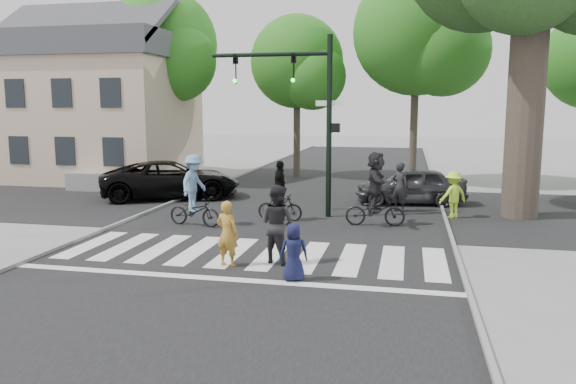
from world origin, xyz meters
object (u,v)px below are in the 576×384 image
pedestrian_woman (227,234)px  cyclist_mid (280,196)px  pedestrian_adult (277,224)px  car_grey (410,186)px  cyclist_right (375,193)px  traffic_signal (304,100)px  pedestrian_child (294,252)px  car_suv (171,180)px  cyclist_left (194,195)px

pedestrian_woman → cyclist_mid: cyclist_mid is taller
pedestrian_adult → car_grey: (3.09, 9.06, -0.24)m
cyclist_mid → cyclist_right: (3.09, -0.19, 0.23)m
cyclist_right → car_grey: bearing=76.2°
traffic_signal → cyclist_right: bearing=-24.9°
traffic_signal → pedestrian_child: (1.13, -7.17, -3.27)m
pedestrian_adult → car_suv: (-6.41, 8.39, -0.17)m
pedestrian_child → pedestrian_adult: bearing=-79.6°
cyclist_left → cyclist_right: 5.63m
traffic_signal → pedestrian_adult: size_ratio=3.19×
cyclist_mid → car_suv: bearing=146.8°
pedestrian_adult → cyclist_left: size_ratio=0.84×
cyclist_left → car_suv: 5.68m
pedestrian_child → traffic_signal: bearing=-97.6°
cyclist_left → pedestrian_child: bearing=-49.4°
pedestrian_woman → cyclist_mid: bearing=-77.4°
pedestrian_child → cyclist_right: (1.35, 6.02, 0.41)m
pedestrian_woman → pedestrian_child: (1.73, -0.78, -0.15)m
pedestrian_adult → cyclist_right: size_ratio=0.81×
pedestrian_child → car_grey: size_ratio=0.30×
car_grey → cyclist_mid: bearing=-51.9°
pedestrian_adult → cyclist_right: 5.12m
car_suv → car_grey: size_ratio=1.33×
cyclist_right → car_grey: 4.50m
traffic_signal → cyclist_mid: traffic_signal is taller
cyclist_mid → pedestrian_woman: bearing=-90.0°
cyclist_left → car_grey: (6.57, 5.53, -0.27)m
pedestrian_adult → car_suv: bearing=-27.9°
cyclist_mid → car_grey: size_ratio=0.48×
cyclist_left → cyclist_right: bearing=12.1°
pedestrian_woman → car_grey: bearing=-100.8°
cyclist_right → car_suv: (-8.43, 3.69, -0.27)m
traffic_signal → pedestrian_woman: 7.14m
traffic_signal → pedestrian_woman: bearing=-95.4°
pedestrian_woman → car_grey: size_ratio=0.37×
pedestrian_woman → cyclist_left: cyclist_left is taller
pedestrian_child → pedestrian_woman: bearing=-40.8°
car_grey → cyclist_right: bearing=-20.8°
traffic_signal → pedestrian_child: bearing=-81.1°
cyclist_mid → traffic_signal: bearing=57.6°
pedestrian_woman → cyclist_mid: size_ratio=0.79×
pedestrian_woman → cyclist_right: size_ratio=0.67×
traffic_signal → car_grey: 5.75m
pedestrian_woman → pedestrian_child: pedestrian_woman is taller
cyclist_right → traffic_signal: bearing=155.1°
traffic_signal → cyclist_right: size_ratio=2.59×
pedestrian_woman → pedestrian_adult: 1.20m
traffic_signal → cyclist_mid: size_ratio=3.05×
car_suv → traffic_signal: bearing=-136.9°
pedestrian_woman → pedestrian_adult: pedestrian_adult is taller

